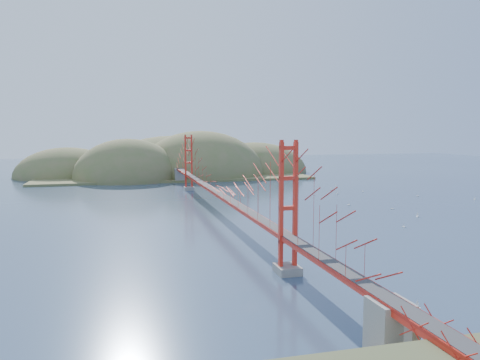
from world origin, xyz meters
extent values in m
plane|color=#304360|center=(0.00, 0.00, 0.00)|extent=(320.00, 320.00, 0.00)
cube|color=gray|center=(0.00, -30.00, 0.35)|extent=(2.00, 2.40, 0.70)
cube|color=gray|center=(0.00, 30.00, 0.35)|extent=(2.00, 2.40, 0.70)
cube|color=red|center=(0.00, 0.00, 3.30)|extent=(1.40, 92.00, 0.16)
cube|color=red|center=(0.00, 0.00, 3.10)|extent=(1.33, 92.00, 0.24)
cube|color=#38383A|center=(0.00, 0.00, 3.40)|extent=(1.19, 92.00, 0.03)
cube|color=gray|center=(0.00, -46.00, 1.65)|extent=(2.00, 2.20, 3.30)
cube|color=gray|center=(0.00, 46.00, 1.65)|extent=(2.20, 2.60, 3.30)
cube|color=red|center=(0.00, -52.00, 3.30)|extent=(1.40, 12.00, 0.16)
cube|color=red|center=(0.00, -52.00, 3.05)|extent=(1.33, 12.00, 0.30)
cube|color=gray|center=(0.00, -48.00, 1.47)|extent=(0.50, 0.70, 2.95)
cube|color=gray|center=(0.40, -47.80, 1.04)|extent=(3.70, 2.30, 0.10)
cylinder|color=white|center=(0.40, -47.80, 1.49)|extent=(0.03, 0.03, 1.00)
cube|color=brown|center=(0.00, 64.00, 0.25)|extent=(70.00, 40.00, 0.60)
ellipsoid|color=brown|center=(-12.00, 56.00, 0.00)|extent=(28.00, 28.00, 21.00)
ellipsoid|color=brown|center=(8.00, 62.00, 0.00)|extent=(36.00, 36.00, 25.00)
ellipsoid|color=brown|center=(26.00, 70.00, 0.00)|extent=(32.00, 32.00, 18.00)
ellipsoid|color=brown|center=(-28.00, 68.00, 0.00)|extent=(28.00, 28.00, 16.00)
ellipsoid|color=brown|center=(2.00, 78.00, 0.00)|extent=(44.00, 44.00, 22.00)
cube|color=white|center=(22.42, 15.92, 0.05)|extent=(0.53, 0.29, 0.09)
cylinder|color=white|center=(22.42, 15.92, 0.33)|extent=(0.01, 0.01, 0.54)
cube|color=white|center=(25.95, 34.89, 0.05)|extent=(0.48, 0.16, 0.09)
cylinder|color=white|center=(25.95, 34.89, 0.31)|extent=(0.01, 0.01, 0.52)
cube|color=white|center=(21.48, -15.19, 0.05)|extent=(0.25, 0.50, 0.09)
cylinder|color=white|center=(21.48, -15.19, 0.32)|extent=(0.01, 0.01, 0.53)
cube|color=white|center=(34.21, 18.23, 0.05)|extent=(0.49, 0.21, 0.09)
cylinder|color=white|center=(34.21, 18.23, 0.31)|extent=(0.01, 0.01, 0.52)
cube|color=white|center=(48.44, 3.24, 0.06)|extent=(0.27, 0.55, 0.10)
cylinder|color=white|center=(48.44, 3.24, 0.35)|extent=(0.02, 0.02, 0.58)
cube|color=white|center=(7.30, 20.24, 0.05)|extent=(0.50, 0.20, 0.09)
cylinder|color=white|center=(7.30, 20.24, 0.32)|extent=(0.01, 0.01, 0.53)
cube|color=white|center=(33.01, 28.15, 0.06)|extent=(0.25, 0.55, 0.10)
cylinder|color=white|center=(33.01, 28.15, 0.35)|extent=(0.02, 0.02, 0.58)
cube|color=white|center=(23.17, 3.10, 0.06)|extent=(0.44, 0.53, 0.10)
cylinder|color=white|center=(23.17, 3.10, 0.34)|extent=(0.02, 0.02, 0.57)
cube|color=white|center=(6.00, -40.00, 0.07)|extent=(0.36, 0.63, 0.11)
cylinder|color=white|center=(6.00, -40.00, 0.39)|extent=(0.02, 0.02, 0.66)
cube|color=white|center=(27.80, 16.76, 0.06)|extent=(0.56, 0.31, 0.10)
cylinder|color=white|center=(27.80, 16.76, 0.35)|extent=(0.02, 0.02, 0.58)
cube|color=white|center=(41.03, 9.58, 0.06)|extent=(0.50, 0.48, 0.09)
cylinder|color=white|center=(41.03, 9.58, 0.34)|extent=(0.02, 0.02, 0.57)
cube|color=white|center=(28.01, -2.24, 0.06)|extent=(0.55, 0.43, 0.10)
cylinder|color=white|center=(28.01, -2.24, 0.35)|extent=(0.02, 0.02, 0.59)
cube|color=white|center=(29.22, 22.64, 0.06)|extent=(0.57, 0.51, 0.11)
cylinder|color=white|center=(29.22, 22.64, 0.38)|extent=(0.02, 0.02, 0.64)
cube|color=white|center=(27.84, -9.07, 0.07)|extent=(0.39, 0.63, 0.11)
cylinder|color=white|center=(27.84, -9.07, 0.39)|extent=(0.02, 0.02, 0.66)
camera|label=1|loc=(-14.00, -67.63, 12.44)|focal=35.00mm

